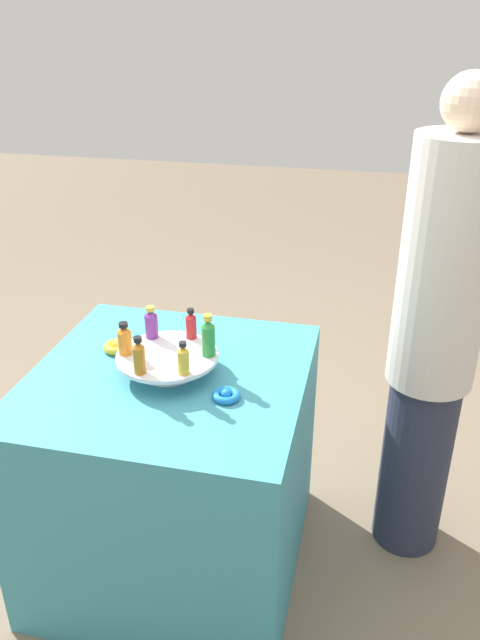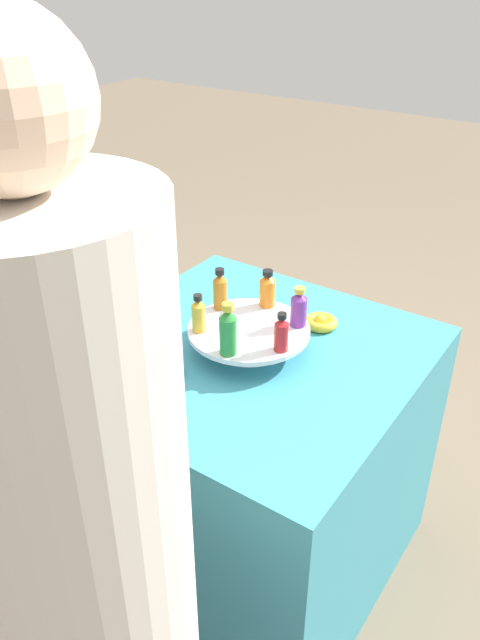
% 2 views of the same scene
% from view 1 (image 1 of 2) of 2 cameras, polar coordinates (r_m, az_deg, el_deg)
% --- Properties ---
extents(ground_plane, '(12.00, 12.00, 0.00)m').
position_cam_1_polar(ground_plane, '(2.33, -5.58, -20.49)').
color(ground_plane, '#756651').
extents(party_table, '(0.81, 0.81, 0.74)m').
position_cam_1_polar(party_table, '(2.08, -6.03, -13.53)').
color(party_table, teal).
rests_on(party_table, ground_plane).
extents(display_stand, '(0.30, 0.30, 0.06)m').
position_cam_1_polar(display_stand, '(1.84, -6.64, -3.63)').
color(display_stand, silver).
rests_on(display_stand, party_table).
extents(bottle_red, '(0.03, 0.03, 0.10)m').
position_cam_1_polar(bottle_red, '(1.90, -4.50, -0.42)').
color(bottle_red, '#B21E23').
rests_on(bottle_red, display_stand).
extents(bottle_purple, '(0.04, 0.04, 0.10)m').
position_cam_1_polar(bottle_purple, '(1.91, -8.12, -0.29)').
color(bottle_purple, '#702D93').
rests_on(bottle_purple, display_stand).
extents(bottle_orange, '(0.04, 0.04, 0.10)m').
position_cam_1_polar(bottle_orange, '(1.83, -10.50, -1.77)').
color(bottle_orange, orange).
rests_on(bottle_orange, display_stand).
extents(bottle_amber, '(0.04, 0.04, 0.11)m').
position_cam_1_polar(bottle_amber, '(1.73, -9.22, -3.31)').
color(bottle_amber, '#AD6B19').
rests_on(bottle_amber, display_stand).
extents(bottle_gold, '(0.03, 0.03, 0.10)m').
position_cam_1_polar(bottle_gold, '(1.71, -5.21, -3.58)').
color(bottle_gold, gold).
rests_on(bottle_gold, display_stand).
extents(bottle_green, '(0.04, 0.04, 0.13)m').
position_cam_1_polar(bottle_green, '(1.79, -2.92, -1.54)').
color(bottle_green, '#288438').
rests_on(bottle_green, display_stand).
extents(ribbon_bow_blue, '(0.08, 0.08, 0.03)m').
position_cam_1_polar(ribbon_bow_blue, '(1.73, -1.28, -6.88)').
color(ribbon_bow_blue, blue).
rests_on(ribbon_bow_blue, party_table).
extents(ribbon_bow_gold, '(0.09, 0.09, 0.04)m').
position_cam_1_polar(ribbon_bow_gold, '(2.00, -11.15, -2.40)').
color(ribbon_bow_gold, gold).
rests_on(ribbon_bow_gold, party_table).
extents(person_figure, '(0.27, 0.27, 1.57)m').
position_cam_1_polar(person_figure, '(2.00, 17.30, -1.87)').
color(person_figure, '#282D42').
rests_on(person_figure, ground_plane).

